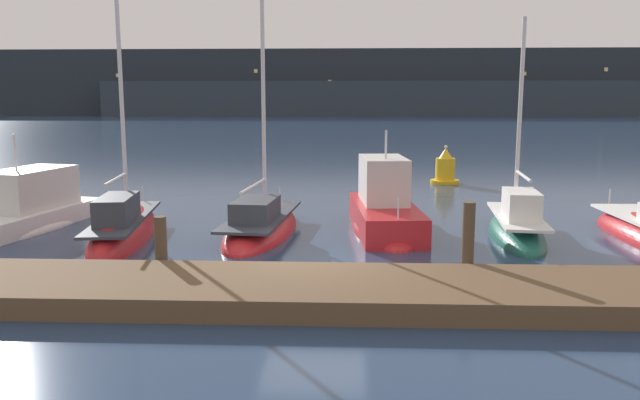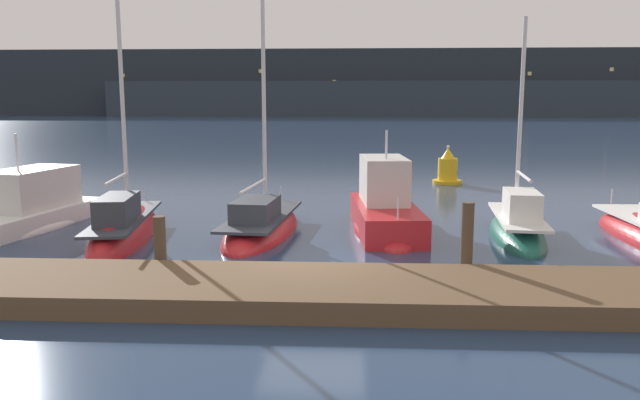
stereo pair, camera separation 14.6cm
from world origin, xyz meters
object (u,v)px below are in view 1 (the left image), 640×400
Objects in this scene: sailboat_berth_7 at (517,232)px; motorboat_berth_3 at (21,219)px; sailboat_berth_4 at (124,235)px; sailboat_berth_5 at (261,230)px; motorboat_berth_6 at (385,217)px; channel_buoy at (445,169)px.

motorboat_berth_3 is at bearing 177.86° from sailboat_berth_7.
sailboat_berth_4 reaches higher than sailboat_berth_5.
sailboat_berth_4 reaches higher than motorboat_berth_6.
sailboat_berth_4 is at bearing -131.73° from channel_buoy.
sailboat_berth_7 is (11.52, 0.76, 0.04)m from sailboat_berth_4.
sailboat_berth_7 is at bearing -1.37° from sailboat_berth_5.
sailboat_berth_4 is at bearing -19.33° from motorboat_berth_3.
sailboat_berth_4 is 1.11× the size of sailboat_berth_5.
motorboat_berth_6 is (3.77, 0.59, 0.31)m from sailboat_berth_5.
channel_buoy is (15.01, 11.25, 0.35)m from motorboat_berth_3.
sailboat_berth_4 is 16.87m from channel_buoy.
channel_buoy is (-0.30, 11.83, 0.50)m from sailboat_berth_7.
motorboat_berth_3 is 11.47m from motorboat_berth_6.
motorboat_berth_3 is at bearing -143.14° from channel_buoy.
motorboat_berth_6 is at bearing 8.94° from sailboat_berth_5.
motorboat_berth_3 is 3.93× the size of channel_buoy.
channel_buoy is at bearing 72.21° from motorboat_berth_6.
motorboat_berth_3 is 0.68× the size of sailboat_berth_4.
sailboat_berth_4 is at bearing -176.25° from sailboat_berth_7.
sailboat_berth_7 reaches higher than motorboat_berth_6.
motorboat_berth_3 is 1.24× the size of motorboat_berth_6.
motorboat_berth_6 is at bearing 11.29° from sailboat_berth_4.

